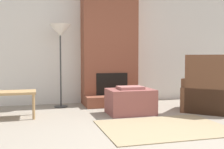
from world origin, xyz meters
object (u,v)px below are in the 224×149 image
object	(u,v)px
armchair	(210,95)
ottoman	(130,101)
side_table	(12,95)
floor_lamp_left	(60,34)

from	to	relation	value
armchair	ottoman	bearing A→B (deg)	37.12
side_table	floor_lamp_left	xyz separation A→B (m)	(0.88, 0.85, 1.10)
side_table	armchair	bearing A→B (deg)	-6.69
side_table	floor_lamp_left	bearing A→B (deg)	44.11
ottoman	floor_lamp_left	size ratio (longest dim) A/B	0.48
armchair	side_table	world-z (taller)	armchair
floor_lamp_left	ottoman	bearing A→B (deg)	-42.69
ottoman	floor_lamp_left	xyz separation A→B (m)	(-1.13, 1.04, 1.25)
armchair	floor_lamp_left	size ratio (longest dim) A/B	0.75
ottoman	side_table	world-z (taller)	ottoman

